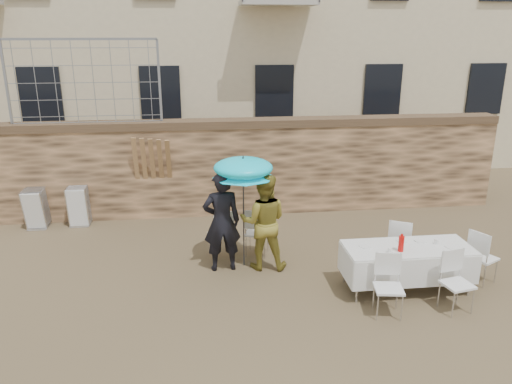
{
  "coord_description": "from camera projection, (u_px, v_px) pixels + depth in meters",
  "views": [
    {
      "loc": [
        -0.6,
        -6.28,
        4.18
      ],
      "look_at": [
        0.4,
        2.2,
        1.4
      ],
      "focal_mm": 35.0,
      "sensor_mm": 36.0,
      "label": 1
    }
  ],
  "objects": [
    {
      "name": "ground",
      "position": [
        246.0,
        330.0,
        7.29
      ],
      "size": [
        80.0,
        80.0,
        0.0
      ],
      "primitive_type": "plane",
      "color": "brown",
      "rests_on": "ground"
    },
    {
      "name": "stone_wall",
      "position": [
        225.0,
        168.0,
        11.68
      ],
      "size": [
        13.0,
        0.5,
        2.2
      ],
      "primitive_type": "cube",
      "color": "olive",
      "rests_on": "ground"
    },
    {
      "name": "chain_link_fence",
      "position": [
        84.0,
        83.0,
        10.72
      ],
      "size": [
        3.2,
        0.06,
        1.8
      ],
      "primitive_type": null,
      "color": "gray",
      "rests_on": "stone_wall"
    },
    {
      "name": "man_suit",
      "position": [
        222.0,
        222.0,
        8.88
      ],
      "size": [
        0.71,
        0.5,
        1.85
      ],
      "primitive_type": "imported",
      "rotation": [
        0.0,
        0.0,
        3.23
      ],
      "color": "black",
      "rests_on": "ground"
    },
    {
      "name": "woman_dress",
      "position": [
        263.0,
        222.0,
        8.98
      ],
      "size": [
        0.97,
        0.81,
        1.79
      ],
      "primitive_type": "imported",
      "rotation": [
        0.0,
        0.0,
        2.98
      ],
      "color": "gold",
      "rests_on": "ground"
    },
    {
      "name": "umbrella",
      "position": [
        243.0,
        171.0,
        8.75
      ],
      "size": [
        1.1,
        1.1,
        1.93
      ],
      "color": "#3F3F44",
      "rests_on": "ground"
    },
    {
      "name": "couple_chair_left",
      "position": [
        221.0,
        233.0,
        9.54
      ],
      "size": [
        0.6,
        0.6,
        0.96
      ],
      "primitive_type": null,
      "rotation": [
        0.0,
        0.0,
        3.45
      ],
      "color": "white",
      "rests_on": "ground"
    },
    {
      "name": "couple_chair_right",
      "position": [
        257.0,
        231.0,
        9.62
      ],
      "size": [
        0.61,
        0.61,
        0.96
      ],
      "primitive_type": null,
      "rotation": [
        0.0,
        0.0,
        2.81
      ],
      "color": "white",
      "rests_on": "ground"
    },
    {
      "name": "banquet_table",
      "position": [
        408.0,
        249.0,
        8.24
      ],
      "size": [
        2.1,
        0.85,
        0.78
      ],
      "color": "white",
      "rests_on": "ground"
    },
    {
      "name": "soda_bottle",
      "position": [
        401.0,
        244.0,
        8.02
      ],
      "size": [
        0.09,
        0.09,
        0.26
      ],
      "primitive_type": "cylinder",
      "color": "red",
      "rests_on": "banquet_table"
    },
    {
      "name": "table_chair_front_left",
      "position": [
        389.0,
        287.0,
        7.54
      ],
      "size": [
        0.55,
        0.55,
        0.96
      ],
      "primitive_type": null,
      "rotation": [
        0.0,
        0.0,
        -0.17
      ],
      "color": "white",
      "rests_on": "ground"
    },
    {
      "name": "table_chair_front_right",
      "position": [
        458.0,
        283.0,
        7.66
      ],
      "size": [
        0.57,
        0.57,
        0.96
      ],
      "primitive_type": null,
      "rotation": [
        0.0,
        0.0,
        0.2
      ],
      "color": "white",
      "rests_on": "ground"
    },
    {
      "name": "table_chair_back",
      "position": [
        400.0,
        243.0,
        9.09
      ],
      "size": [
        0.65,
        0.65,
        0.96
      ],
      "primitive_type": null,
      "rotation": [
        0.0,
        0.0,
        2.66
      ],
      "color": "white",
      "rests_on": "ground"
    },
    {
      "name": "table_chair_side",
      "position": [
        483.0,
        256.0,
        8.56
      ],
      "size": [
        0.65,
        0.65,
        0.96
      ],
      "primitive_type": null,
      "rotation": [
        0.0,
        0.0,
        2.05
      ],
      "color": "white",
      "rests_on": "ground"
    },
    {
      "name": "chair_stack_left",
      "position": [
        39.0,
        205.0,
        11.11
      ],
      "size": [
        0.46,
        0.55,
        0.92
      ],
      "primitive_type": null,
      "color": "white",
      "rests_on": "ground"
    },
    {
      "name": "chair_stack_right",
      "position": [
        80.0,
        204.0,
        11.21
      ],
      "size": [
        0.46,
        0.47,
        0.92
      ],
      "primitive_type": null,
      "color": "white",
      "rests_on": "ground"
    },
    {
      "name": "wood_planks",
      "position": [
        151.0,
        177.0,
        11.29
      ],
      "size": [
        0.7,
        0.2,
        2.0
      ],
      "primitive_type": null,
      "color": "#A37749",
      "rests_on": "ground"
    }
  ]
}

